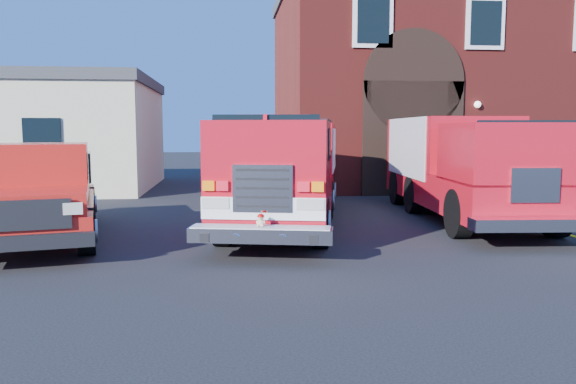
{
  "coord_description": "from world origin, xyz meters",
  "views": [
    {
      "loc": [
        -0.97,
        -10.2,
        2.3
      ],
      "look_at": [
        0.0,
        -1.2,
        1.3
      ],
      "focal_mm": 35.0,
      "sensor_mm": 36.0,
      "label": 1
    }
  ],
  "objects": [
    {
      "name": "ground",
      "position": [
        0.0,
        0.0,
        0.0
      ],
      "size": [
        100.0,
        100.0,
        0.0
      ],
      "primitive_type": "plane",
      "color": "black",
      "rests_on": "ground"
    },
    {
      "name": "parking_stripe_near",
      "position": [
        6.5,
        1.0,
        0.0
      ],
      "size": [
        0.12,
        3.0,
        0.01
      ],
      "primitive_type": "cube",
      "color": "yellow",
      "rests_on": "ground"
    },
    {
      "name": "parking_stripe_mid",
      "position": [
        6.5,
        4.0,
        0.0
      ],
      "size": [
        0.12,
        3.0,
        0.01
      ],
      "primitive_type": "cube",
      "color": "yellow",
      "rests_on": "ground"
    },
    {
      "name": "parking_stripe_far",
      "position": [
        6.5,
        7.0,
        0.0
      ],
      "size": [
        0.12,
        3.0,
        0.01
      ],
      "primitive_type": "cube",
      "color": "yellow",
      "rests_on": "ground"
    },
    {
      "name": "fire_station",
      "position": [
        8.99,
        13.98,
        4.25
      ],
      "size": [
        15.2,
        10.2,
        8.45
      ],
      "color": "maroon",
      "rests_on": "ground"
    },
    {
      "name": "side_building",
      "position": [
        -9.0,
        13.0,
        2.2
      ],
      "size": [
        10.2,
        8.2,
        4.35
      ],
      "color": "beige",
      "rests_on": "ground"
    },
    {
      "name": "fire_engine",
      "position": [
        0.46,
        3.46,
        1.35
      ],
      "size": [
        4.05,
        8.77,
        2.61
      ],
      "color": "black",
      "rests_on": "ground"
    },
    {
      "name": "pickup_truck",
      "position": [
        -4.96,
        2.08,
        0.96
      ],
      "size": [
        3.53,
        6.54,
        2.03
      ],
      "color": "black",
      "rests_on": "ground"
    },
    {
      "name": "secondary_truck",
      "position": [
        5.16,
        3.85,
        1.44
      ],
      "size": [
        3.05,
        8.29,
        2.64
      ],
      "color": "black",
      "rests_on": "ground"
    }
  ]
}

